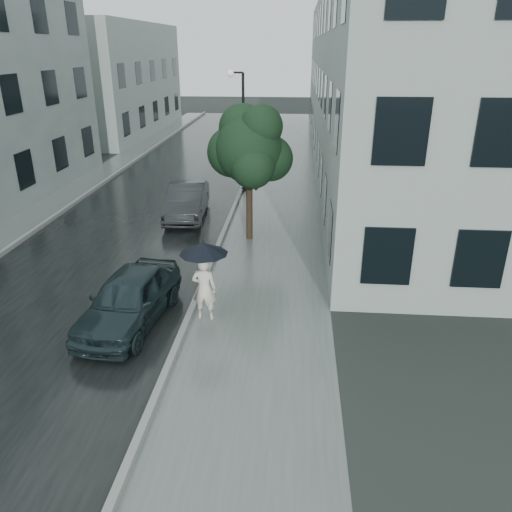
# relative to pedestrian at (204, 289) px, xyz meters

# --- Properties ---
(ground) EXTENTS (120.00, 120.00, 0.00)m
(ground) POSITION_rel_pedestrian_xyz_m (1.17, -0.86, -0.83)
(ground) COLOR black
(ground) RESTS_ON ground
(sidewalk) EXTENTS (3.50, 60.00, 0.01)m
(sidewalk) POSITION_rel_pedestrian_xyz_m (1.42, 11.14, -0.83)
(sidewalk) COLOR slate
(sidewalk) RESTS_ON ground
(kerb_near) EXTENTS (0.15, 60.00, 0.15)m
(kerb_near) POSITION_rel_pedestrian_xyz_m (-0.40, 11.14, -0.76)
(kerb_near) COLOR slate
(kerb_near) RESTS_ON ground
(asphalt_road) EXTENTS (6.85, 60.00, 0.00)m
(asphalt_road) POSITION_rel_pedestrian_xyz_m (-3.90, 11.14, -0.83)
(asphalt_road) COLOR black
(asphalt_road) RESTS_ON ground
(kerb_far) EXTENTS (0.15, 60.00, 0.15)m
(kerb_far) POSITION_rel_pedestrian_xyz_m (-7.40, 11.14, -0.76)
(kerb_far) COLOR slate
(kerb_far) RESTS_ON ground
(sidewalk_far) EXTENTS (1.70, 60.00, 0.01)m
(sidewalk_far) POSITION_rel_pedestrian_xyz_m (-8.33, 11.14, -0.83)
(sidewalk_far) COLOR #4C5451
(sidewalk_far) RESTS_ON ground
(building_near) EXTENTS (7.02, 36.00, 9.00)m
(building_near) POSITION_rel_pedestrian_xyz_m (6.64, 18.64, 3.67)
(building_near) COLOR gray
(building_near) RESTS_ON ground
(building_far_b) EXTENTS (7.02, 18.00, 8.00)m
(building_far_b) POSITION_rel_pedestrian_xyz_m (-12.60, 29.14, 3.17)
(building_far_b) COLOR gray
(building_far_b) RESTS_ON ground
(pedestrian) EXTENTS (0.61, 0.40, 1.65)m
(pedestrian) POSITION_rel_pedestrian_xyz_m (0.00, 0.00, 0.00)
(pedestrian) COLOR beige
(pedestrian) RESTS_ON sidewalk
(umbrella) EXTENTS (1.19, 1.19, 1.17)m
(umbrella) POSITION_rel_pedestrian_xyz_m (0.03, -0.00, 1.08)
(umbrella) COLOR black
(umbrella) RESTS_ON ground
(street_tree) EXTENTS (2.95, 2.68, 4.65)m
(street_tree) POSITION_rel_pedestrian_xyz_m (0.57, 5.84, 2.38)
(street_tree) COLOR #332619
(street_tree) RESTS_ON ground
(lamp_post) EXTENTS (0.85, 0.35, 5.40)m
(lamp_post) POSITION_rel_pedestrian_xyz_m (-0.43, 11.96, 2.25)
(lamp_post) COLOR black
(lamp_post) RESTS_ON ground
(car_near) EXTENTS (2.01, 4.04, 1.32)m
(car_near) POSITION_rel_pedestrian_xyz_m (-1.79, -0.36, -0.16)
(car_near) COLOR black
(car_near) RESTS_ON ground
(car_far) EXTENTS (1.68, 4.09, 1.32)m
(car_far) POSITION_rel_pedestrian_xyz_m (-2.15, 7.98, -0.17)
(car_far) COLOR black
(car_far) RESTS_ON ground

